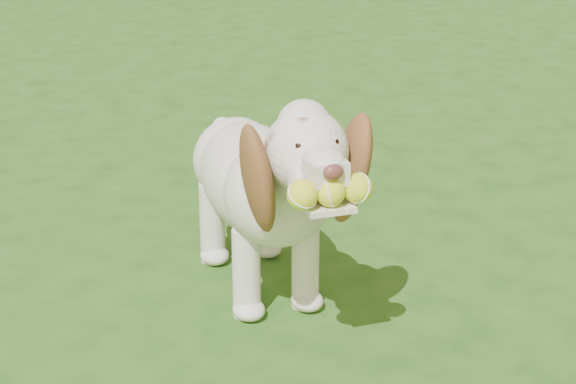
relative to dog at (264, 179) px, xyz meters
name	(u,v)px	position (x,y,z in m)	size (l,w,h in m)	color
ground	(205,283)	(-0.17, 0.17, -0.45)	(80.00, 80.00, 0.00)	#1E4915
dog	(264,179)	(0.00, 0.00, 0.00)	(0.47, 1.29, 0.84)	silver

